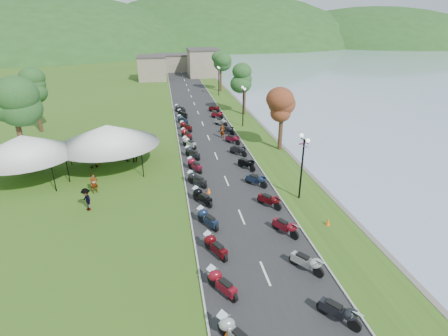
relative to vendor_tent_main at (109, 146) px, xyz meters
name	(u,v)px	position (x,y,z in m)	size (l,w,h in m)	color
road	(203,124)	(10.12, 12.83, -1.99)	(7.00, 120.00, 0.02)	#272729
hills_backdrop	(169,44)	(10.12, 172.83, -2.00)	(360.00, 120.00, 76.00)	#285621
far_building	(173,64)	(8.12, 57.83, 0.50)	(18.00, 16.00, 5.00)	gray
moto_row_left	(197,172)	(7.65, -4.16, -1.45)	(2.60, 49.30, 1.10)	#331411
moto_row_right	(247,163)	(12.45, -2.91, -1.45)	(2.60, 45.51, 1.10)	#331411
vendor_tent_main	(109,146)	(0.00, 0.00, 0.00)	(6.16, 6.16, 4.00)	white
vendor_tent_side	(26,158)	(-6.53, -1.94, 0.00)	(5.52, 5.52, 4.00)	white
tree_park_left	(16,118)	(-7.18, -0.41, 3.04)	(3.63, 3.63, 10.07)	#2A5925
tree_lakeside	(282,116)	(17.08, 1.69, 1.64)	(2.62, 2.62, 7.28)	#2A5925
pedestrian_a	(96,193)	(-0.61, -5.54, -2.00)	(0.60, 0.44, 1.65)	slate
pedestrian_b	(93,167)	(-1.70, -0.11, -2.00)	(0.92, 0.51, 1.90)	slate
pedestrian_c	(88,210)	(-0.67, -8.31, -2.00)	(1.12, 0.46, 1.73)	slate
traffic_cone_near	(227,335)	(7.31, -21.00, -1.73)	(0.35, 0.35, 0.54)	#F2590C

